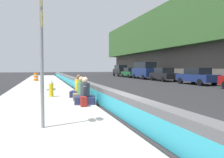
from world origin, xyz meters
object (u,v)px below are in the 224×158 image
at_px(route_sign_post, 42,48).
at_px(parked_car_third, 197,76).
at_px(parked_car_fourth, 164,74).
at_px(parked_car_farther, 121,70).
at_px(seated_person_rear, 79,90).
at_px(fire_hydrant, 51,88).
at_px(construction_barrel, 36,77).
at_px(parked_car_far, 130,73).
at_px(parked_car_midline, 144,70).
at_px(seated_person_foreground, 85,95).
at_px(backpack, 84,102).
at_px(seated_person_middle, 81,92).

xyz_separation_m(route_sign_post, parked_car_third, (12.19, -14.89, -1.35)).
xyz_separation_m(parked_car_fourth, parked_car_farther, (16.50, -0.16, 0.32)).
distance_m(route_sign_post, seated_person_rear, 6.16).
bearing_deg(seated_person_rear, fire_hydrant, 69.02).
bearing_deg(parked_car_third, construction_barrel, 59.71).
bearing_deg(parked_car_far, parked_car_farther, -2.33).
xyz_separation_m(fire_hydrant, parked_car_third, (6.01, -14.48, 0.27)).
relative_size(route_sign_post, seated_person_rear, 2.98).
xyz_separation_m(parked_car_third, parked_car_midline, (11.38, 0.27, 0.49)).
bearing_deg(construction_barrel, seated_person_foreground, -171.76).
distance_m(seated_person_foreground, parked_car_far, 28.82).
bearing_deg(fire_hydrant, route_sign_post, 176.23).
bearing_deg(seated_person_rear, parked_car_third, -63.36).
bearing_deg(parked_car_far, seated_person_rear, 151.45).
distance_m(route_sign_post, seated_person_foreground, 4.14).
height_order(seated_person_rear, backpack, seated_person_rear).
xyz_separation_m(parked_car_far, parked_car_farther, (5.53, -0.23, 0.32)).
distance_m(backpack, parked_car_midline, 24.63).
bearing_deg(parked_car_midline, parked_car_third, -178.66).
relative_size(fire_hydrant, parked_car_midline, 0.17).
distance_m(seated_person_middle, parked_car_midline, 22.94).
bearing_deg(route_sign_post, fire_hydrant, -3.77).
relative_size(route_sign_post, parked_car_fourth, 0.79).
bearing_deg(seated_person_rear, parked_car_farther, -24.14).
height_order(seated_person_middle, parked_car_fourth, parked_car_fourth).
bearing_deg(seated_person_rear, parked_car_far, -28.55).
relative_size(route_sign_post, parked_car_third, 0.79).
distance_m(fire_hydrant, seated_person_rear, 1.52).
distance_m(parked_car_fourth, parked_car_midline, 5.43).
height_order(fire_hydrant, construction_barrel, construction_barrel).
bearing_deg(fire_hydrant, seated_person_rear, -110.98).
height_order(seated_person_middle, backpack, seated_person_middle).
bearing_deg(route_sign_post, seated_person_middle, -21.35).
bearing_deg(parked_car_midline, seated_person_middle, 145.95).
bearing_deg(parked_car_farther, construction_barrel, 130.17).
height_order(seated_person_rear, construction_barrel, seated_person_rear).
xyz_separation_m(backpack, parked_car_fourth, (15.45, -13.10, 0.53)).
bearing_deg(seated_person_rear, seated_person_middle, 177.86).
xyz_separation_m(parked_car_third, parked_car_far, (16.94, 0.28, 0.00)).
bearing_deg(parked_car_farther, backpack, 157.45).
xyz_separation_m(seated_person_rear, parked_car_midline, (17.93, -12.80, 0.84)).
xyz_separation_m(fire_hydrant, seated_person_rear, (-0.54, -1.42, -0.07)).
bearing_deg(parked_car_far, parked_car_fourth, -179.68).
bearing_deg(parked_car_farther, seated_person_middle, 156.55).
bearing_deg(backpack, seated_person_rear, -5.03).
bearing_deg(seated_person_foreground, seated_person_middle, -2.05).
bearing_deg(parked_car_third, fire_hydrant, 112.54).
height_order(seated_person_foreground, parked_car_far, parked_car_far).
distance_m(seated_person_middle, parked_car_farther, 32.80).
distance_m(seated_person_rear, parked_car_third, 14.62).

